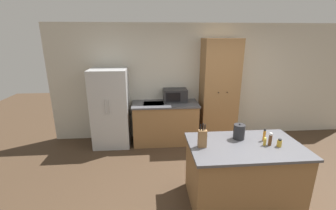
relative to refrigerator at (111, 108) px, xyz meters
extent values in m
plane|color=#423021|center=(2.24, -1.97, -0.84)|extent=(14.00, 14.00, 0.00)
cube|color=beige|center=(2.24, 0.36, 0.46)|extent=(7.20, 0.06, 2.60)
cube|color=#B7BABC|center=(0.00, 0.00, 0.00)|extent=(0.76, 0.67, 1.68)
cylinder|color=silver|center=(-0.04, -0.35, 0.13)|extent=(0.02, 0.02, 0.30)
cylinder|color=silver|center=(0.04, -0.35, 0.13)|extent=(0.02, 0.02, 0.30)
cube|color=olive|center=(1.18, 0.01, -0.40)|extent=(1.41, 0.64, 0.88)
cube|color=#4C4C51|center=(1.18, 0.01, 0.06)|extent=(1.45, 0.68, 0.03)
cube|color=#9EA0A3|center=(0.92, 0.01, 0.07)|extent=(0.44, 0.34, 0.01)
cube|color=olive|center=(2.38, 0.07, 0.30)|extent=(0.78, 0.53, 2.28)
sphere|color=black|center=(2.28, -0.21, 0.35)|extent=(0.02, 0.02, 0.02)
sphere|color=black|center=(2.47, -0.21, 0.35)|extent=(0.02, 0.02, 0.02)
cube|color=olive|center=(2.13, -2.02, -0.41)|extent=(1.48, 0.88, 0.87)
cube|color=#4C4C51|center=(2.13, -2.02, 0.04)|extent=(1.54, 0.94, 0.03)
cube|color=#232326|center=(1.41, 0.14, 0.22)|extent=(0.52, 0.35, 0.28)
cube|color=black|center=(1.35, -0.04, 0.22)|extent=(0.31, 0.01, 0.20)
cube|color=olive|center=(1.52, -2.03, 0.18)|extent=(0.11, 0.07, 0.24)
cylinder|color=black|center=(1.49, -2.02, 0.34)|extent=(0.02, 0.02, 0.08)
cylinder|color=black|center=(1.52, -2.03, 0.35)|extent=(0.02, 0.02, 0.10)
cylinder|color=black|center=(1.55, -2.02, 0.34)|extent=(0.02, 0.02, 0.08)
cylinder|color=orange|center=(2.44, -1.91, 0.13)|extent=(0.04, 0.04, 0.14)
cylinder|color=black|center=(2.44, -1.91, 0.22)|extent=(0.03, 0.03, 0.03)
cylinder|color=#563319|center=(2.45, -2.06, 0.14)|extent=(0.04, 0.04, 0.15)
cylinder|color=silver|center=(2.45, -2.06, 0.23)|extent=(0.03, 0.03, 0.03)
cylinder|color=gold|center=(2.38, -2.06, 0.11)|extent=(0.04, 0.04, 0.09)
cylinder|color=#E5DB4C|center=(2.38, -2.06, 0.16)|extent=(0.03, 0.03, 0.02)
cylinder|color=gold|center=(2.55, -2.11, 0.11)|extent=(0.06, 0.06, 0.09)
cylinder|color=black|center=(2.55, -2.11, 0.16)|extent=(0.05, 0.05, 0.02)
cylinder|color=#232326|center=(2.11, -1.83, 0.17)|extent=(0.16, 0.16, 0.22)
sphere|color=#262628|center=(2.11, -1.83, 0.29)|extent=(0.02, 0.02, 0.02)
camera|label=1|loc=(0.84, -4.69, 1.48)|focal=24.00mm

